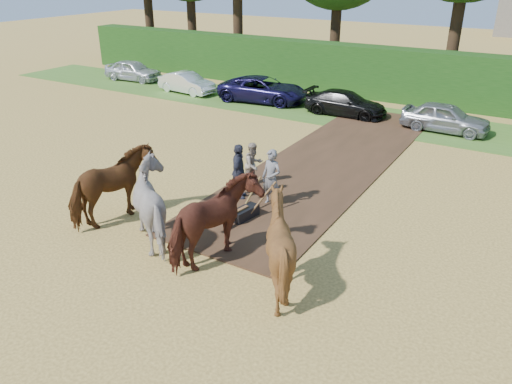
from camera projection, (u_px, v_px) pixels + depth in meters
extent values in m
plane|color=gold|center=(196.00, 222.00, 15.70)|extent=(120.00, 120.00, 0.00)
cube|color=#472D1C|center=(330.00, 162.00, 20.44)|extent=(4.50, 17.00, 0.05)
cube|color=#38601E|center=(356.00, 116.00, 26.60)|extent=(50.00, 5.00, 0.03)
cube|color=#14380F|center=(385.00, 74.00, 29.48)|extent=(46.00, 1.60, 3.00)
imported|color=tan|center=(254.00, 165.00, 17.91)|extent=(0.84, 0.95, 1.66)
imported|color=#282935|center=(239.00, 172.00, 16.89)|extent=(0.89, 1.24, 1.96)
imported|color=#5E2E17|center=(113.00, 187.00, 15.27)|extent=(1.67, 2.93, 2.34)
imported|color=beige|center=(160.00, 204.00, 14.22)|extent=(2.60, 2.32, 2.34)
imported|color=#5C2A1C|center=(215.00, 223.00, 13.16)|extent=(1.67, 2.93, 2.34)
imported|color=#5B3716|center=(279.00, 245.00, 12.11)|extent=(2.20, 2.39, 2.35)
cube|color=black|center=(245.00, 214.00, 15.79)|extent=(0.54, 1.05, 0.39)
cube|color=brown|center=(230.00, 216.00, 15.24)|extent=(0.35, 1.56, 0.11)
cylinder|color=brown|center=(251.00, 193.00, 16.18)|extent=(0.08, 1.14, 0.82)
cylinder|color=brown|center=(263.00, 198.00, 15.90)|extent=(0.39, 1.11, 0.82)
imported|color=gray|center=(271.00, 178.00, 16.40)|extent=(0.78, 0.57, 1.96)
imported|color=silver|center=(133.00, 70.00, 34.51)|extent=(4.24, 1.97, 1.40)
imported|color=white|center=(187.00, 83.00, 31.16)|extent=(4.00, 1.74, 1.28)
imported|color=#191441|center=(263.00, 90.00, 29.12)|extent=(5.50, 3.07, 1.45)
imported|color=black|center=(346.00, 103.00, 26.57)|extent=(4.45, 1.85, 1.28)
imported|color=gray|center=(445.00, 118.00, 23.89)|extent=(4.14, 1.75, 1.40)
cylinder|color=#382616|center=(150.00, 24.00, 41.08)|extent=(0.70, 0.70, 5.85)
cylinder|color=#382616|center=(192.00, 29.00, 39.69)|extent=(0.70, 0.70, 5.40)
cylinder|color=#382616|center=(238.00, 26.00, 36.33)|extent=(0.70, 0.70, 6.53)
cylinder|color=#382616|center=(335.00, 40.00, 34.49)|extent=(0.70, 0.70, 5.17)
cylinder|color=#382616|center=(453.00, 44.00, 29.77)|extent=(0.70, 0.70, 6.08)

